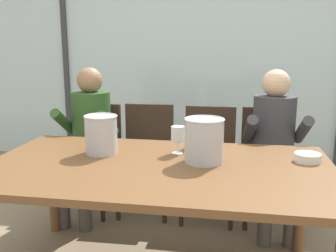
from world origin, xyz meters
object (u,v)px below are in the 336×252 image
person_charcoal_jacket (275,139)px  wine_glass_by_left_taster (195,130)px  person_olive_shirt (88,131)px  wine_glass_near_bucket (178,135)px  tasting_bowl (308,157)px  chair_right_of_center (268,154)px  dining_table (158,176)px  chair_center (209,153)px  ice_bucket_primary (204,140)px  ice_bucket_secondary (101,134)px  chair_near_curtain (94,148)px  chair_left_of_center (147,149)px

person_charcoal_jacket → wine_glass_by_left_taster: (-0.56, -0.42, 0.14)m
person_olive_shirt → wine_glass_near_bucket: size_ratio=6.96×
tasting_bowl → wine_glass_by_left_taster: bearing=162.9°
chair_right_of_center → dining_table: bearing=-128.8°
chair_center → ice_bucket_primary: (0.02, -0.87, 0.33)m
ice_bucket_secondary → chair_right_of_center: bearing=36.9°
dining_table → chair_near_curtain: size_ratio=2.22×
ice_bucket_primary → tasting_bowl: (0.60, 0.11, -0.11)m
chair_left_of_center → chair_right_of_center: (1.00, 0.00, 0.00)m
ice_bucket_secondary → dining_table: bearing=-23.0°
ice_bucket_secondary → wine_glass_by_left_taster: size_ratio=1.40×
dining_table → chair_left_of_center: chair_left_of_center is taller
person_charcoal_jacket → wine_glass_by_left_taster: bearing=-146.8°
chair_left_of_center → tasting_bowl: chair_left_of_center is taller
dining_table → ice_bucket_secondary: bearing=157.0°
dining_table → ice_bucket_primary: ice_bucket_primary is taller
chair_left_of_center → person_olive_shirt: person_olive_shirt is taller
chair_near_curtain → chair_left_of_center: same height
dining_table → chair_center: (0.24, 0.97, -0.13)m
chair_center → person_olive_shirt: size_ratio=0.74×
chair_right_of_center → ice_bucket_secondary: bearing=-146.3°
dining_table → chair_near_curtain: 1.22m
chair_left_of_center → person_olive_shirt: 0.52m
chair_near_curtain → chair_center: (0.99, 0.01, 0.00)m
chair_left_of_center → person_charcoal_jacket: 1.05m
wine_glass_by_left_taster → wine_glass_near_bucket: same height
chair_center → wine_glass_by_left_taster: (-0.06, -0.56, 0.31)m
chair_left_of_center → dining_table: bearing=-75.6°
dining_table → wine_glass_by_left_taster: size_ratio=11.40×
chair_left_of_center → wine_glass_near_bucket: size_ratio=5.13×
ice_bucket_primary → ice_bucket_secondary: bearing=173.5°
chair_left_of_center → wine_glass_by_left_taster: 0.81m
chair_near_curtain → chair_left_of_center: (0.46, 0.04, 0.00)m
chair_left_of_center → wine_glass_near_bucket: (0.37, -0.75, 0.31)m
dining_table → ice_bucket_primary: 0.34m
ice_bucket_secondary → tasting_bowl: ice_bucket_secondary is taller
person_olive_shirt → ice_bucket_primary: (1.00, -0.73, 0.16)m
ice_bucket_secondary → wine_glass_by_left_taster: 0.61m
chair_left_of_center → wine_glass_near_bucket: bearing=-65.8°
ice_bucket_secondary → person_charcoal_jacket: bearing=30.3°
chair_near_curtain → chair_center: same height
chair_right_of_center → ice_bucket_primary: size_ratio=3.45×
dining_table → tasting_bowl: bearing=13.2°
chair_right_of_center → person_charcoal_jacket: bearing=-85.6°
chair_left_of_center → tasting_bowl: bearing=-36.7°
chair_near_curtain → tasting_bowl: (1.60, -0.75, 0.22)m
chair_right_of_center → tasting_bowl: (0.14, -0.80, 0.22)m
person_olive_shirt → tasting_bowl: 1.71m
dining_table → person_olive_shirt: 1.11m
chair_near_curtain → wine_glass_near_bucket: 1.14m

